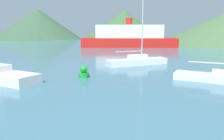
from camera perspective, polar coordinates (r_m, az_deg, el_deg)
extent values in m
cube|color=white|center=(25.36, 6.66, 2.11)|extent=(6.61, 5.78, 0.71)
cube|color=white|center=(25.28, 6.69, 3.46)|extent=(2.35, 2.18, 0.50)
cylinder|color=#BCBCC1|center=(25.42, 8.03, 13.83)|extent=(0.12, 0.12, 9.67)
cylinder|color=#BCBCC1|center=(24.68, 4.49, 4.85)|extent=(2.63, 2.18, 0.10)
cylinder|color=#BCBCC1|center=(18.85, 24.81, 1.66)|extent=(3.59, 0.73, 0.10)
cube|color=red|center=(52.92, 4.42, 7.22)|extent=(23.07, 11.88, 2.13)
cube|color=silver|center=(52.84, 4.46, 10.02)|extent=(16.39, 9.24, 3.03)
cylinder|color=red|center=(52.87, 4.50, 12.53)|extent=(1.60, 1.60, 1.60)
cylinder|color=green|center=(18.77, -7.37, -1.30)|extent=(0.89, 0.89, 0.40)
sphere|color=green|center=(18.68, -7.41, 0.24)|extent=(0.62, 0.62, 0.62)
cone|color=#38563D|center=(105.55, -18.70, 11.36)|extent=(38.36, 38.36, 13.42)
cone|color=#3D6038|center=(80.86, 3.17, 11.43)|extent=(32.50, 32.50, 10.88)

